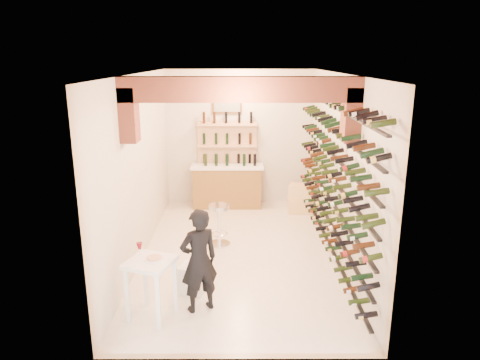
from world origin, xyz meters
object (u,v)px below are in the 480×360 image
(chrome_barstool, at_px, (219,222))
(crate_lower, at_px, (301,205))
(wine_rack, at_px, (328,171))
(white_stool, at_px, (193,279))
(tasting_table, at_px, (150,270))
(person, at_px, (199,261))
(back_counter, at_px, (227,185))

(chrome_barstool, relative_size, crate_lower, 1.39)
(wine_rack, bearing_deg, white_stool, -147.84)
(tasting_table, relative_size, chrome_barstool, 1.28)
(tasting_table, height_order, person, person)
(tasting_table, xyz_separation_m, person, (0.64, 0.17, 0.06))
(wine_rack, relative_size, crate_lower, 9.93)
(chrome_barstool, bearing_deg, person, -94.59)
(crate_lower, bearing_deg, person, -115.64)
(back_counter, xyz_separation_m, white_stool, (-0.42, -4.06, -0.31))
(chrome_barstool, bearing_deg, tasting_table, -108.64)
(chrome_barstool, height_order, crate_lower, chrome_barstool)
(wine_rack, relative_size, back_counter, 3.35)
(white_stool, height_order, chrome_barstool, chrome_barstool)
(wine_rack, bearing_deg, tasting_table, -142.80)
(wine_rack, xyz_separation_m, crate_lower, (-0.13, 2.20, -1.38))
(tasting_table, bearing_deg, person, 35.06)
(white_stool, bearing_deg, person, -73.40)
(tasting_table, height_order, white_stool, tasting_table)
(back_counter, height_order, tasting_table, back_counter)
(back_counter, distance_m, person, 4.57)
(white_stool, relative_size, crate_lower, 0.76)
(wine_rack, height_order, tasting_table, wine_rack)
(back_counter, relative_size, person, 1.13)
(white_stool, bearing_deg, wine_rack, 32.16)
(person, distance_m, crate_lower, 4.59)
(chrome_barstool, distance_m, crate_lower, 2.59)
(white_stool, distance_m, crate_lower, 4.19)
(back_counter, height_order, chrome_barstool, back_counter)
(tasting_table, relative_size, person, 0.68)
(wine_rack, bearing_deg, person, -137.78)
(back_counter, xyz_separation_m, tasting_table, (-0.91, -4.73, 0.16))
(white_stool, bearing_deg, crate_lower, 59.62)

